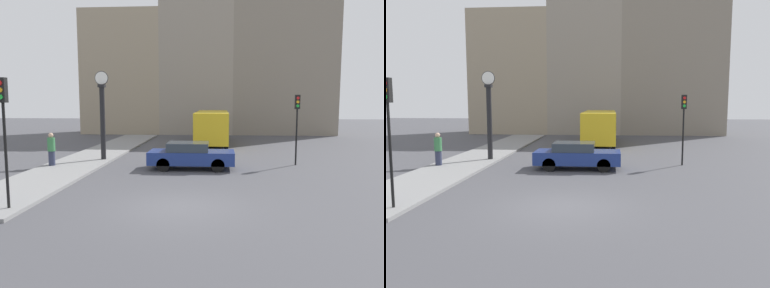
% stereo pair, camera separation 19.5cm
% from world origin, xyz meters
% --- Properties ---
extents(ground_plane, '(120.00, 120.00, 0.00)m').
position_xyz_m(ground_plane, '(0.00, 0.00, 0.00)').
color(ground_plane, '#47474C').
extents(sidewalk_corner, '(3.14, 26.47, 0.12)m').
position_xyz_m(sidewalk_corner, '(-6.35, 11.24, 0.06)').
color(sidewalk_corner, gray).
rests_on(sidewalk_corner, ground_plane).
extents(building_row, '(26.12, 5.00, 17.98)m').
position_xyz_m(building_row, '(0.82, 28.33, 8.23)').
color(building_row, gray).
rests_on(building_row, ground_plane).
extents(sedan_car, '(4.35, 1.80, 1.37)m').
position_xyz_m(sedan_car, '(-0.10, 6.94, 0.71)').
color(sedan_car, navy).
rests_on(sedan_car, ground_plane).
extents(bus_distant, '(2.47, 8.88, 2.62)m').
position_xyz_m(bus_distant, '(0.77, 17.90, 1.51)').
color(bus_distant, gold).
rests_on(bus_distant, ground_plane).
extents(traffic_light_near, '(0.26, 0.24, 4.06)m').
position_xyz_m(traffic_light_near, '(-5.28, -0.89, 3.02)').
color(traffic_light_near, black).
rests_on(traffic_light_near, sidewalk_corner).
extents(traffic_light_far, '(0.26, 0.24, 3.80)m').
position_xyz_m(traffic_light_far, '(5.50, 8.54, 2.72)').
color(traffic_light_far, black).
rests_on(traffic_light_far, ground_plane).
extents(street_clock, '(0.77, 0.37, 5.02)m').
position_xyz_m(street_clock, '(-5.32, 9.02, 2.63)').
color(street_clock, black).
rests_on(street_clock, sidewalk_corner).
extents(pedestrian_green_hoodie, '(0.39, 0.39, 1.71)m').
position_xyz_m(pedestrian_green_hoodie, '(-7.37, 6.76, 0.97)').
color(pedestrian_green_hoodie, '#2D334C').
rests_on(pedestrian_green_hoodie, sidewalk_corner).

